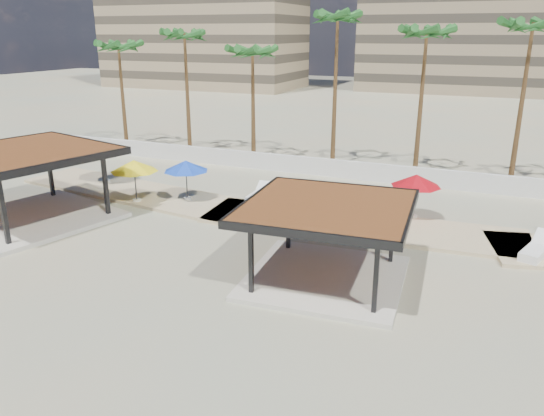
% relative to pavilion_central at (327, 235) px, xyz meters
% --- Properties ---
extents(ground, '(200.00, 200.00, 0.00)m').
position_rel_pavilion_central_xyz_m(ground, '(-2.28, -0.68, -1.89)').
color(ground, tan).
rests_on(ground, ground).
extents(promenade, '(44.45, 7.97, 0.24)m').
position_rel_pavilion_central_xyz_m(promenade, '(-0.28, 6.99, -1.83)').
color(promenade, '#C6B284').
rests_on(promenade, ground).
extents(boundary_wall, '(56.00, 0.30, 1.20)m').
position_rel_pavilion_central_xyz_m(boundary_wall, '(-2.28, 15.32, -1.29)').
color(boundary_wall, silver).
rests_on(boundary_wall, ground).
extents(pavilion_central, '(6.66, 6.66, 3.17)m').
position_rel_pavilion_central_xyz_m(pavilion_central, '(0.00, 0.00, 0.00)').
color(pavilion_central, beige).
rests_on(pavilion_central, ground).
extents(pavilion_west, '(9.05, 9.05, 3.76)m').
position_rel_pavilion_central_xyz_m(pavilion_west, '(-16.14, 0.74, 0.35)').
color(pavilion_west, beige).
rests_on(pavilion_west, ground).
extents(umbrella_a, '(3.63, 3.63, 2.52)m').
position_rel_pavilion_central_xyz_m(umbrella_a, '(-17.24, 7.74, 0.46)').
color(umbrella_a, beige).
rests_on(umbrella_a, promenade).
extents(umbrella_b, '(3.29, 3.29, 2.38)m').
position_rel_pavilion_central_xyz_m(umbrella_b, '(-12.89, 5.12, 0.34)').
color(umbrella_b, beige).
rests_on(umbrella_b, promenade).
extents(umbrella_c, '(2.70, 2.70, 2.28)m').
position_rel_pavilion_central_xyz_m(umbrella_c, '(2.06, 8.52, 0.25)').
color(umbrella_c, beige).
rests_on(umbrella_c, promenade).
extents(umbrella_f, '(2.76, 2.76, 2.28)m').
position_rel_pavilion_central_xyz_m(umbrella_f, '(-10.43, 6.57, 0.25)').
color(umbrella_f, beige).
rests_on(umbrella_f, promenade).
extents(lounger_a, '(0.76, 2.17, 0.82)m').
position_rel_pavilion_central_xyz_m(lounger_a, '(-6.71, 8.23, -1.51)').
color(lounger_a, white).
rests_on(lounger_a, promenade).
extents(lounger_b, '(1.48, 2.48, 0.89)m').
position_rel_pavilion_central_xyz_m(lounger_b, '(7.73, 5.47, -1.50)').
color(lounger_b, white).
rests_on(lounger_b, promenade).
extents(palm_a, '(3.00, 3.00, 9.10)m').
position_rel_pavilion_central_xyz_m(palm_a, '(-23.28, 17.62, 6.05)').
color(palm_a, brown).
rests_on(palm_a, ground).
extents(palm_b, '(3.00, 3.00, 9.96)m').
position_rel_pavilion_central_xyz_m(palm_b, '(-17.28, 18.02, 6.86)').
color(palm_b, brown).
rests_on(palm_b, ground).
extents(palm_c, '(3.00, 3.00, 8.83)m').
position_rel_pavilion_central_xyz_m(palm_c, '(-11.28, 17.42, 5.81)').
color(palm_c, brown).
rests_on(palm_c, ground).
extents(palm_d, '(3.00, 3.00, 11.14)m').
position_rel_pavilion_central_xyz_m(palm_d, '(-5.28, 18.22, 7.96)').
color(palm_d, brown).
rests_on(palm_d, ground).
extents(palm_e, '(3.00, 3.00, 10.17)m').
position_rel_pavilion_central_xyz_m(palm_e, '(0.72, 17.72, 7.06)').
color(palm_e, brown).
rests_on(palm_e, ground).
extents(palm_f, '(3.00, 3.00, 10.54)m').
position_rel_pavilion_central_xyz_m(palm_f, '(6.72, 17.92, 7.40)').
color(palm_f, brown).
rests_on(palm_f, ground).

